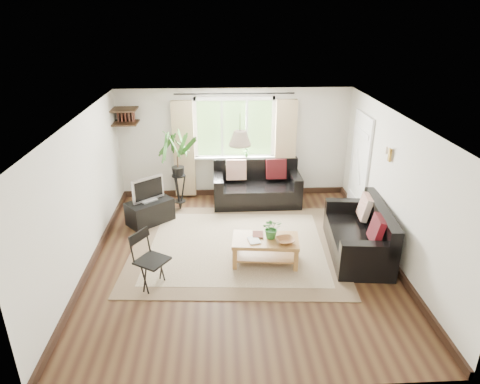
{
  "coord_description": "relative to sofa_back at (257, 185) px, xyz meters",
  "views": [
    {
      "loc": [
        -0.34,
        -6.25,
        3.9
      ],
      "look_at": [
        0.0,
        0.4,
        1.05
      ],
      "focal_mm": 32.0,
      "sensor_mm": 36.0,
      "label": 1
    }
  ],
  "objects": [
    {
      "name": "bowl",
      "position": [
        0.24,
        -2.52,
        0.05
      ],
      "size": [
        0.34,
        0.34,
        0.07
      ],
      "primitive_type": "imported",
      "rotation": [
        0.0,
        0.0,
        0.18
      ],
      "color": "brown",
      "rests_on": "coffee_table"
    },
    {
      "name": "pendant_lamp",
      "position": [
        -0.46,
        -1.83,
        1.62
      ],
      "size": [
        0.36,
        0.36,
        0.54
      ],
      "primitive_type": null,
      "color": "beige",
      "rests_on": "ceiling"
    },
    {
      "name": "book_b",
      "position": [
        -0.27,
        -2.24,
        0.02
      ],
      "size": [
        0.2,
        0.25,
        0.02
      ],
      "primitive_type": "imported",
      "rotation": [
        0.0,
        0.0,
        -0.09
      ],
      "color": "brown",
      "rests_on": "coffee_table"
    },
    {
      "name": "table_plant",
      "position": [
        0.04,
        -2.35,
        0.18
      ],
      "size": [
        0.33,
        0.28,
        0.35
      ],
      "primitive_type": "imported",
      "rotation": [
        0.0,
        0.0,
        0.03
      ],
      "color": "#2F6F2C",
      "rests_on": "coffee_table"
    },
    {
      "name": "door",
      "position": [
        2.01,
        -0.53,
        0.57
      ],
      "size": [
        0.06,
        0.96,
        2.06
      ],
      "primitive_type": "cube",
      "color": "silver",
      "rests_on": "wall_right"
    },
    {
      "name": "wall_right",
      "position": [
        2.04,
        -2.23,
        0.77
      ],
      "size": [
        0.02,
        5.5,
        2.4
      ],
      "primitive_type": "cube",
      "color": "beige",
      "rests_on": "floor"
    },
    {
      "name": "book_a",
      "position": [
        -0.35,
        -2.45,
        0.02
      ],
      "size": [
        0.22,
        0.27,
        0.02
      ],
      "primitive_type": "imported",
      "rotation": [
        0.0,
        0.0,
        0.18
      ],
      "color": "white",
      "rests_on": "coffee_table"
    },
    {
      "name": "wall_left",
      "position": [
        -2.96,
        -2.23,
        0.77
      ],
      "size": [
        0.02,
        5.5,
        2.4
      ],
      "primitive_type": "cube",
      "color": "beige",
      "rests_on": "floor"
    },
    {
      "name": "corner_shelf",
      "position": [
        -2.71,
        0.27,
        1.46
      ],
      "size": [
        0.5,
        0.5,
        0.34
      ],
      "primitive_type": null,
      "color": "black",
      "rests_on": "wall_back"
    },
    {
      "name": "floor",
      "position": [
        -0.46,
        -2.23,
        -0.43
      ],
      "size": [
        5.5,
        5.5,
        0.0
      ],
      "primitive_type": "plane",
      "color": "black",
      "rests_on": "ground"
    },
    {
      "name": "tv_stand",
      "position": [
        -2.18,
        -0.82,
        -0.2
      ],
      "size": [
        0.97,
        0.92,
        0.46
      ],
      "primitive_type": "cube",
      "rotation": [
        0.0,
        0.0,
        0.69
      ],
      "color": "black",
      "rests_on": "floor"
    },
    {
      "name": "wall_sconce",
      "position": [
        1.97,
        -1.93,
        1.31
      ],
      "size": [
        0.12,
        0.12,
        0.28
      ],
      "primitive_type": null,
      "color": "beige",
      "rests_on": "wall_right"
    },
    {
      "name": "sill_plant",
      "position": [
        -0.21,
        0.4,
        0.63
      ],
      "size": [
        0.14,
        0.1,
        0.27
      ],
      "primitive_type": "imported",
      "color": "#2D6023",
      "rests_on": "window"
    },
    {
      "name": "wall_front",
      "position": [
        -0.46,
        -4.98,
        0.77
      ],
      "size": [
        5.0,
        0.02,
        2.4
      ],
      "primitive_type": "cube",
      "color": "beige",
      "rests_on": "floor"
    },
    {
      "name": "coffee_table",
      "position": [
        -0.06,
        -2.38,
        -0.21
      ],
      "size": [
        1.14,
        0.7,
        0.44
      ],
      "primitive_type": null,
      "rotation": [
        0.0,
        0.0,
        -0.11
      ],
      "color": "brown",
      "rests_on": "floor"
    },
    {
      "name": "sofa_back",
      "position": [
        0.0,
        0.0,
        0.0
      ],
      "size": [
        1.85,
        0.93,
        0.87
      ],
      "primitive_type": null,
      "rotation": [
        0.0,
        0.0,
        0.01
      ],
      "color": "black",
      "rests_on": "floor"
    },
    {
      "name": "rug",
      "position": [
        -0.52,
        -1.84,
        -0.42
      ],
      "size": [
        3.88,
        3.39,
        0.02
      ],
      "primitive_type": "cube",
      "rotation": [
        0.0,
        0.0,
        -0.07
      ],
      "color": "beige",
      "rests_on": "floor"
    },
    {
      "name": "ceiling",
      "position": [
        -0.46,
        -2.23,
        1.97
      ],
      "size": [
        5.5,
        5.5,
        0.0
      ],
      "primitive_type": "plane",
      "rotation": [
        3.14,
        0.0,
        0.0
      ],
      "color": "white",
      "rests_on": "floor"
    },
    {
      "name": "sofa_right",
      "position": [
        1.54,
        -2.18,
        -0.01
      ],
      "size": [
        1.86,
        1.06,
        0.84
      ],
      "primitive_type": null,
      "rotation": [
        0.0,
        0.0,
        -1.67
      ],
      "color": "black",
      "rests_on": "floor"
    },
    {
      "name": "palm_stand",
      "position": [
        -1.64,
        -0.23,
        0.4
      ],
      "size": [
        0.68,
        0.68,
        1.67
      ],
      "primitive_type": null,
      "rotation": [
        0.0,
        0.0,
        0.04
      ],
      "color": "black",
      "rests_on": "floor"
    },
    {
      "name": "window",
      "position": [
        -0.46,
        0.48,
        1.12
      ],
      "size": [
        2.5,
        0.16,
        2.16
      ],
      "primitive_type": null,
      "color": "white",
      "rests_on": "wall_back"
    },
    {
      "name": "folding_chair",
      "position": [
        -1.82,
        -2.99,
        0.01
      ],
      "size": [
        0.64,
        0.64,
        0.9
      ],
      "primitive_type": null,
      "rotation": [
        0.0,
        0.0,
        1.0
      ],
      "color": "black",
      "rests_on": "floor"
    },
    {
      "name": "tv",
      "position": [
        -2.18,
        -0.82,
        0.29
      ],
      "size": [
        0.65,
        0.59,
        0.51
      ],
      "primitive_type": null,
      "rotation": [
        0.0,
        0.0,
        0.69
      ],
      "color": "#A5A5AA",
      "rests_on": "tv_stand"
    },
    {
      "name": "wall_back",
      "position": [
        -0.46,
        0.52,
        0.77
      ],
      "size": [
        5.0,
        0.02,
        2.4
      ],
      "primitive_type": "cube",
      "color": "beige",
      "rests_on": "floor"
    }
  ]
}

